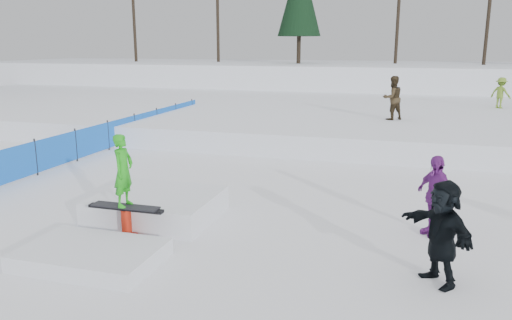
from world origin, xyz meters
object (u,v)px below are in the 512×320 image
(walker_olive, at_px, (393,98))
(jib_rail_feature, at_px, (141,215))
(spectator_purple, at_px, (435,196))
(spectator_dark, at_px, (442,233))
(walker_ygreen, at_px, (501,93))
(safety_fence, at_px, (108,135))

(walker_olive, xyz_separation_m, jib_rail_feature, (-4.69, -12.08, -1.38))
(spectator_purple, xyz_separation_m, spectator_dark, (0.00, -2.19, 0.04))
(walker_ygreen, xyz_separation_m, spectator_dark, (-3.72, -18.27, -0.67))
(walker_olive, bearing_deg, walker_ygreen, -167.82)
(safety_fence, distance_m, jib_rail_feature, 8.59)
(walker_ygreen, relative_size, spectator_dark, 0.85)
(walker_olive, distance_m, walker_ygreen, 7.24)
(walker_ygreen, distance_m, spectator_dark, 18.65)
(walker_olive, distance_m, spectator_dark, 12.98)
(walker_olive, relative_size, jib_rail_feature, 0.40)
(spectator_purple, height_order, spectator_dark, spectator_dark)
(spectator_dark, height_order, jib_rail_feature, jib_rail_feature)
(spectator_purple, relative_size, spectator_dark, 0.96)
(walker_ygreen, relative_size, jib_rail_feature, 0.33)
(walker_ygreen, bearing_deg, spectator_dark, 114.10)
(jib_rail_feature, bearing_deg, spectator_purple, 13.17)
(walker_olive, height_order, spectator_dark, walker_olive)
(safety_fence, bearing_deg, spectator_dark, -34.97)
(walker_olive, bearing_deg, spectator_dark, 59.50)
(safety_fence, height_order, spectator_dark, spectator_dark)
(spectator_purple, bearing_deg, walker_ygreen, 129.92)
(walker_olive, distance_m, spectator_purple, 10.80)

